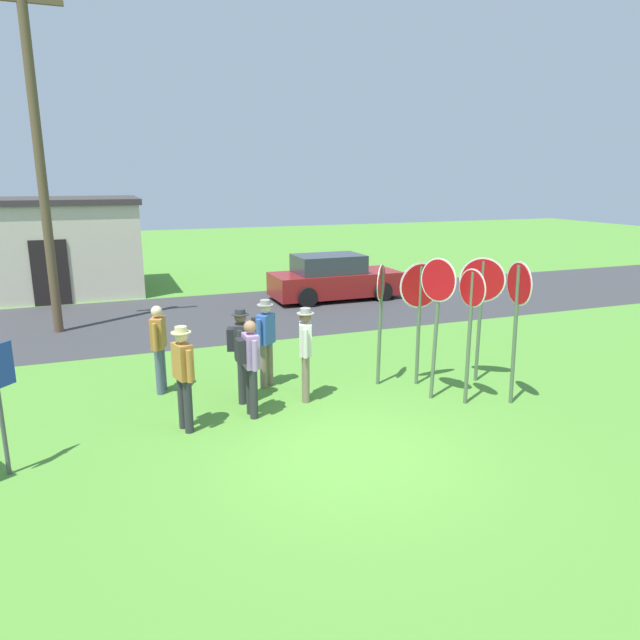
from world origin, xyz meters
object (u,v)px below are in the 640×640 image
Objects in this scene: parked_car_on_street at (334,279)px; person_holding_notes at (183,372)px; stop_sign_tallest at (481,296)px; person_on_left at (265,337)px; utility_pole at (39,157)px; stop_sign_nearest at (381,304)px; stop_sign_center_cluster at (420,301)px; person_in_teal at (240,349)px; person_near_signs at (306,349)px; stop_sign_rear_right at (437,303)px; stop_sign_low_front at (517,308)px; person_in_blue at (159,344)px; person_in_dark_shirt at (250,362)px; stop_sign_far_back at (471,314)px.

parked_car_on_street is 2.48× the size of person_holding_notes.
stop_sign_tallest is 1.44× the size of person_on_left.
utility_pole is 9.51m from stop_sign_nearest.
parked_car_on_street is 1.77× the size of stop_sign_center_cluster.
stop_sign_center_cluster reaches higher than person_in_teal.
parked_car_on_street is 9.40m from person_in_teal.
stop_sign_tallest is 4.78m from person_in_teal.
person_in_teal is (-1.12, 0.35, 0.03)m from person_near_signs.
utility_pole is 3.30× the size of stop_sign_rear_right.
person_in_teal is at bearing 158.36° from stop_sign_low_front.
stop_sign_low_front is (1.78, -1.73, 0.16)m from stop_sign_nearest.
utility_pole is at bearing 110.87° from person_in_blue.
person_near_signs is 1.18m from person_in_dark_shirt.
person_near_signs is 1.18m from person_in_teal.
parked_car_on_street is 2.55× the size of person_in_blue.
stop_sign_far_back reaches higher than stop_sign_nearest.
stop_sign_center_cluster is at bearing -15.59° from person_in_blue.
stop_sign_far_back is at bearing -23.83° from person_near_signs.
utility_pole is 4.97× the size of person_holding_notes.
stop_sign_tallest is 1.01× the size of stop_sign_far_back.
stop_sign_nearest is 1.42× the size of person_in_blue.
stop_sign_rear_right reaches higher than person_near_signs.
person_in_blue is (-1.32, 1.72, -0.03)m from person_in_dark_shirt.
person_on_left is (-2.13, 0.67, -0.61)m from stop_sign_nearest.
stop_sign_rear_right reaches higher than person_holding_notes.
parked_car_on_street is 1.80× the size of stop_sign_nearest.
utility_pole is at bearing 107.24° from person_holding_notes.
utility_pole is 3.45× the size of stop_sign_tallest.
utility_pole is at bearing 131.76° from stop_sign_rear_right.
person_in_dark_shirt is (-5.03, -8.65, 0.29)m from parked_car_on_street.
stop_sign_nearest is 1.38× the size of person_in_teal.
stop_sign_tallest is 1.48× the size of person_in_dark_shirt.
person_in_dark_shirt is (-3.38, 0.36, -0.82)m from stop_sign_rear_right.
stop_sign_low_front is (7.97, -8.36, -2.72)m from utility_pole.
stop_sign_tallest is at bearing -11.22° from stop_sign_center_cluster.
stop_sign_center_cluster is at bearing -100.72° from parked_car_on_street.
person_near_signs is 2.31m from person_holding_notes.
person_holding_notes is (-4.59, -0.57, -0.70)m from stop_sign_center_cluster.
person_holding_notes is at bearing -176.82° from stop_sign_tallest.
person_in_teal is 1.00× the size of person_holding_notes.
person_in_teal is (-5.03, -7.93, 0.32)m from parked_car_on_street.
person_in_teal is at bearing 178.58° from stop_sign_nearest.
stop_sign_far_back is 1.42× the size of person_holding_notes.
person_in_blue reaches higher than parked_car_on_street.
stop_sign_tallest reaches higher than person_in_dark_shirt.
parked_car_on_street is 2.48× the size of person_on_left.
person_near_signs reaches higher than person_in_blue.
person_in_teal is at bearing -136.10° from person_on_left.
stop_sign_far_back is at bearing -34.04° from person_on_left.
person_in_dark_shirt is at bearing 167.83° from stop_sign_far_back.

